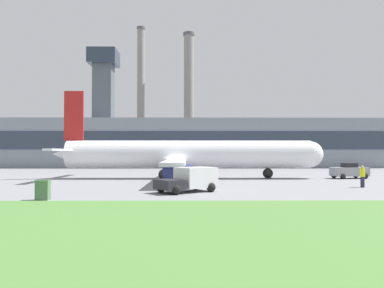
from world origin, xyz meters
name	(u,v)px	position (x,y,z in m)	size (l,w,h in m)	color
ground_plane	(175,180)	(0.00, 0.00, 0.00)	(400.00, 400.00, 0.00)	gray
terminal_building	(178,142)	(-0.62, 37.34, 5.18)	(82.23, 13.59, 24.43)	gray
smokestack_left	(141,94)	(-12.15, 65.79, 19.60)	(2.44, 2.44, 39.00)	gray
smokestack_right	(189,97)	(1.57, 68.19, 19.23)	(3.32, 3.32, 38.19)	gray
airplane	(185,155)	(1.10, 2.28, 2.67)	(31.08, 27.21, 10.06)	white
pushback_tug	(349,171)	(19.97, 2.08, 0.81)	(4.28, 2.90, 1.78)	gray
baggage_truck	(190,180)	(1.60, -12.43, 0.92)	(4.91, 4.41, 1.85)	#232328
ground_crew_person	(362,176)	(16.31, -8.97, 0.95)	(0.59, 0.59, 1.87)	#23283D
utility_cabinet	(43,190)	(-7.64, -17.18, 0.63)	(0.80, 0.56, 1.25)	#4C724C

